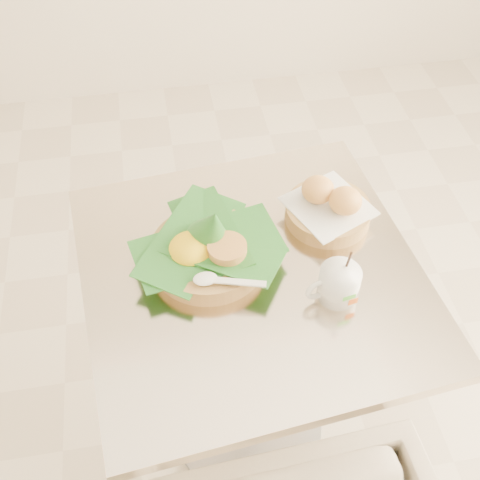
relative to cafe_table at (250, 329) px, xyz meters
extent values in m
plane|color=beige|center=(-0.10, 0.01, -0.53)|extent=(3.60, 3.60, 0.00)
cylinder|color=gray|center=(0.00, 0.00, -0.52)|extent=(0.44, 0.44, 0.03)
cylinder|color=gray|center=(0.00, 0.00, -0.16)|extent=(0.07, 0.07, 0.69)
cube|color=beige|center=(0.00, 0.00, 0.21)|extent=(0.77, 0.77, 0.03)
cylinder|color=#AC894A|center=(-0.08, 0.05, 0.24)|extent=(0.25, 0.25, 0.04)
cone|color=#18541D|center=(-0.08, 0.06, 0.31)|extent=(0.14, 0.15, 0.13)
ellipsoid|color=yellow|center=(-0.12, 0.04, 0.27)|extent=(0.09, 0.09, 0.05)
cylinder|color=#CC9347|center=(-0.05, 0.02, 0.28)|extent=(0.08, 0.08, 0.02)
cylinder|color=#AC894A|center=(0.20, 0.12, 0.24)|extent=(0.19, 0.19, 0.04)
cube|color=white|center=(0.20, 0.12, 0.26)|extent=(0.22, 0.22, 0.01)
ellipsoid|color=#C1772C|center=(0.17, 0.15, 0.29)|extent=(0.07, 0.07, 0.06)
ellipsoid|color=#C1772C|center=(0.22, 0.10, 0.29)|extent=(0.07, 0.07, 0.06)
cylinder|color=white|center=(0.16, -0.09, 0.26)|extent=(0.08, 0.08, 0.07)
torus|color=white|center=(0.11, -0.10, 0.26)|extent=(0.05, 0.02, 0.05)
cylinder|color=#421E12|center=(0.16, -0.09, 0.29)|extent=(0.08, 0.08, 0.01)
cylinder|color=black|center=(0.17, -0.08, 0.31)|extent=(0.02, 0.04, 0.11)
cube|color=green|center=(0.17, -0.13, 0.26)|extent=(0.03, 0.01, 0.01)
cube|color=orange|center=(0.18, -0.13, 0.25)|extent=(0.02, 0.00, 0.02)
camera|label=1|loc=(-0.16, -0.78, 1.21)|focal=45.00mm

